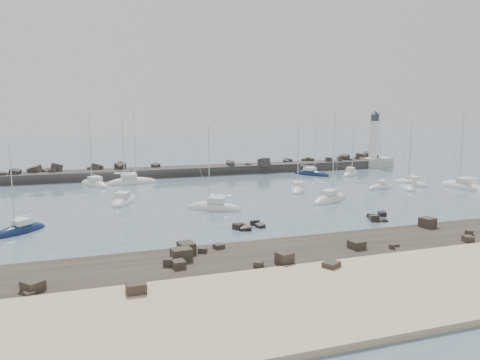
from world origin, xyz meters
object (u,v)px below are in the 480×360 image
object	(u,v)px
sailboat_5	(214,208)
sailboat_13	(463,187)
sailboat_3	(124,201)
sailboat_6	(298,190)
lighthouse	(373,154)
sailboat_12	(351,174)
sailboat_7	(330,200)
sailboat_2	(20,231)
sailboat_4	(132,183)
sailboat_10	(411,184)
sailboat_14	(408,188)
sailboat_8	(311,174)
sailboat_1	(94,185)
sailboat_9	(381,188)

from	to	relation	value
sailboat_5	sailboat_13	size ratio (longest dim) A/B	0.85
sailboat_3	sailboat_6	size ratio (longest dim) A/B	1.12
lighthouse	sailboat_12	xyz separation A→B (m)	(-14.05, -11.99, -2.94)
sailboat_7	sailboat_2	bearing A→B (deg)	-173.34
sailboat_7	lighthouse	bearing A→B (deg)	47.41
lighthouse	sailboat_2	bearing A→B (deg)	-151.97
sailboat_4	sailboat_12	distance (m)	46.59
sailboat_6	sailboat_10	distance (m)	23.48
sailboat_2	sailboat_12	distance (m)	69.14
sailboat_7	sailboat_10	distance (m)	24.36
sailboat_4	sailboat_7	world-z (taller)	sailboat_4
sailboat_2	sailboat_3	distance (m)	19.56
sailboat_4	sailboat_5	distance (m)	29.01
sailboat_2	sailboat_10	distance (m)	68.09
sailboat_12	sailboat_14	bearing A→B (deg)	-89.61
sailboat_2	sailboat_7	world-z (taller)	sailboat_7
sailboat_6	sailboat_12	distance (m)	24.16
sailboat_12	sailboat_13	world-z (taller)	sailboat_13
lighthouse	sailboat_6	xyz separation A→B (m)	(-33.71, -26.04, -2.96)
sailboat_2	sailboat_8	xyz separation A→B (m)	(54.90, 32.16, -0.00)
sailboat_12	sailboat_8	bearing A→B (deg)	157.72
sailboat_13	sailboat_14	xyz separation A→B (m)	(-10.05, 2.61, -0.02)
sailboat_3	sailboat_8	xyz separation A→B (m)	(41.72, 17.71, -0.00)
sailboat_1	sailboat_3	bearing A→B (deg)	-78.38
sailboat_5	sailboat_8	size ratio (longest dim) A/B	0.96
sailboat_4	sailboat_9	bearing A→B (deg)	-25.86
sailboat_5	sailboat_7	world-z (taller)	sailboat_7
sailboat_4	sailboat_9	xyz separation A→B (m)	(42.08, -20.39, -0.01)
sailboat_4	sailboat_1	bearing A→B (deg)	179.15
sailboat_6	sailboat_7	world-z (taller)	sailboat_7
sailboat_2	sailboat_3	xyz separation A→B (m)	(13.18, 14.46, -0.00)
sailboat_8	sailboat_10	bearing A→B (deg)	-57.06
lighthouse	sailboat_10	bearing A→B (deg)	-110.88
sailboat_12	sailboat_13	bearing A→B (deg)	-64.29
lighthouse	sailboat_6	bearing A→B (deg)	-142.32
sailboat_7	sailboat_3	bearing A→B (deg)	163.15
sailboat_9	sailboat_12	world-z (taller)	sailboat_12
sailboat_4	lighthouse	bearing A→B (deg)	7.86
sailboat_8	sailboat_5	bearing A→B (deg)	-137.69
sailboat_5	sailboat_12	world-z (taller)	sailboat_5
sailboat_5	lighthouse	bearing A→B (deg)	34.77
sailboat_6	sailboat_7	size ratio (longest dim) A/B	0.87
sailboat_3	sailboat_4	xyz separation A→B (m)	(3.17, 18.10, 0.01)
lighthouse	sailboat_7	world-z (taller)	lighthouse
sailboat_10	sailboat_12	xyz separation A→B (m)	(-3.82, 14.85, 0.02)
sailboat_9	sailboat_14	bearing A→B (deg)	-21.40
sailboat_9	sailboat_12	bearing A→B (deg)	75.39
sailboat_10	sailboat_3	bearing A→B (deg)	179.60
sailboat_7	sailboat_12	distance (m)	30.35
sailboat_1	sailboat_6	size ratio (longest dim) A/B	1.11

